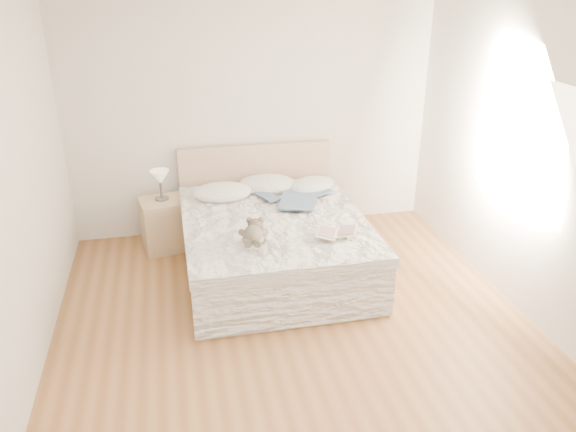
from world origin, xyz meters
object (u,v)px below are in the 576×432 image
at_px(nightstand, 164,224).
at_px(teddy_bear, 253,241).
at_px(bed, 272,240).
at_px(table_lamp, 160,179).
at_px(childrens_book, 337,232).
at_px(photo_book, 218,195).

height_order(nightstand, teddy_bear, teddy_bear).
relative_size(bed, table_lamp, 6.75).
bearing_deg(bed, childrens_book, -52.25).
height_order(bed, table_lamp, bed).
xyz_separation_m(table_lamp, teddy_bear, (0.75, -1.36, -0.14)).
bearing_deg(table_lamp, bed, -33.69).
relative_size(table_lamp, teddy_bear, 1.00).
relative_size(nightstand, photo_book, 1.91).
bearing_deg(table_lamp, photo_book, -18.70).
relative_size(photo_book, childrens_book, 0.78).
distance_m(photo_book, teddy_bear, 1.18).
height_order(table_lamp, childrens_book, table_lamp).
relative_size(nightstand, teddy_bear, 1.76).
bearing_deg(photo_book, teddy_bear, -107.39).
height_order(photo_book, childrens_book, childrens_book).
distance_m(nightstand, childrens_book, 2.02).
bearing_deg(photo_book, childrens_book, -76.07).
bearing_deg(photo_book, nightstand, 137.29).
distance_m(bed, teddy_bear, 0.80).
distance_m(nightstand, teddy_bear, 1.58).
relative_size(nightstand, table_lamp, 1.76).
bearing_deg(nightstand, teddy_bear, -60.35).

